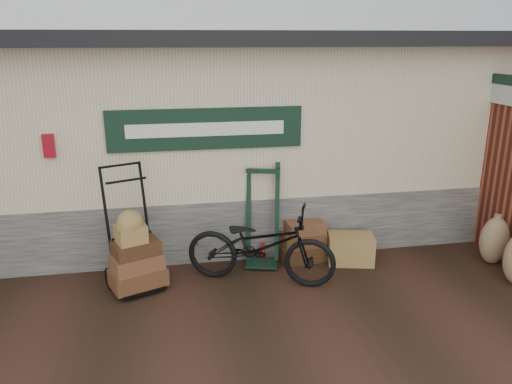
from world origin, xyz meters
TOP-DOWN VIEW (x-y plane):
  - ground at (0.00, 0.00)m, footprint 80.00×80.00m
  - station_building at (-0.01, 2.74)m, footprint 14.40×4.10m
  - porter_trolley at (-1.34, 0.48)m, footprint 0.98×0.87m
  - green_barrow at (0.45, 0.85)m, footprint 0.62×0.57m
  - suitcase_stack at (1.04, 0.84)m, footprint 0.71×0.48m
  - wicker_hamper at (1.70, 0.62)m, footprint 0.71×0.55m
  - bicycle at (0.31, 0.27)m, footprint 1.38×2.09m
  - burlap_sack_left at (3.70, 0.22)m, footprint 0.50×0.44m

SIDE VIEW (x-z plane):
  - ground at x=0.00m, z-range 0.00..0.00m
  - wicker_hamper at x=1.70m, z-range 0.00..0.42m
  - suitcase_stack at x=1.04m, z-range 0.00..0.59m
  - burlap_sack_left at x=3.70m, z-range 0.00..0.70m
  - bicycle at x=0.31m, z-range 0.00..1.15m
  - green_barrow at x=0.45m, z-range 0.00..1.46m
  - porter_trolley at x=-1.34m, z-range 0.00..1.63m
  - station_building at x=-0.01m, z-range 0.01..3.21m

